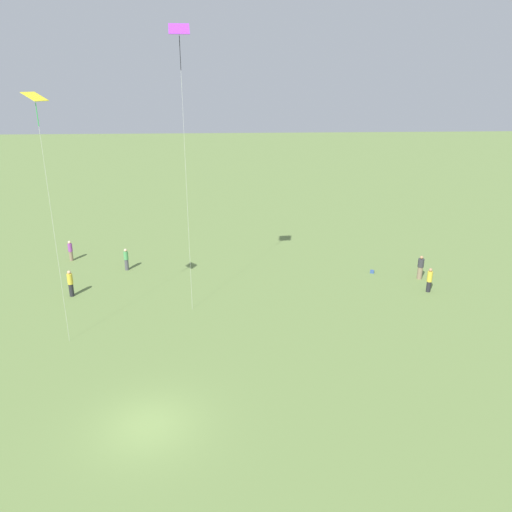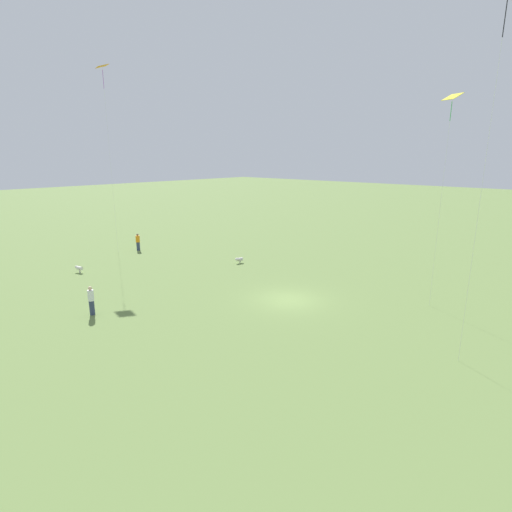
{
  "view_description": "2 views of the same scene",
  "coord_description": "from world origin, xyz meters",
  "views": [
    {
      "loc": [
        17.91,
        3.51,
        14.08
      ],
      "look_at": [
        -6.44,
        5.03,
        5.33
      ],
      "focal_mm": 35.0,
      "sensor_mm": 36.0,
      "label": 1
    },
    {
      "loc": [
        -16.0,
        21.1,
        9.8
      ],
      "look_at": [
        -3.74,
        7.56,
        5.21
      ],
      "focal_mm": 28.0,
      "sensor_mm": 36.0,
      "label": 2
    }
  ],
  "objects": [
    {
      "name": "dog_1",
      "position": [
        9.52,
        -4.69,
        0.35
      ],
      "size": [
        0.46,
        0.78,
        0.55
      ],
      "rotation": [
        0.0,
        0.0,
        6.04
      ],
      "color": "silver",
      "rests_on": "ground_plane"
    },
    {
      "name": "person_5",
      "position": [
        7.61,
        10.52,
        0.94
      ],
      "size": [
        0.44,
        0.44,
        1.88
      ],
      "rotation": [
        0.0,
        0.0,
        0.22
      ],
      "color": "#333D5B",
      "rests_on": "ground_plane"
    },
    {
      "name": "dog_0",
      "position": [
        17.6,
        6.83,
        0.4
      ],
      "size": [
        0.78,
        0.45,
        0.59
      ],
      "rotation": [
        0.0,
        0.0,
        4.98
      ],
      "color": "silver",
      "rests_on": "ground_plane"
    },
    {
      "name": "kite_4",
      "position": [
        -7.7,
        -5.5,
        12.64
      ],
      "size": [
        1.18,
        1.13,
        13.44
      ],
      "rotation": [
        0.0,
        0.0,
        1.94
      ],
      "color": "yellow",
      "rests_on": "ground_plane"
    },
    {
      "name": "person_4",
      "position": [
        21.19,
        -1.22,
        0.9
      ],
      "size": [
        0.51,
        0.51,
        1.81
      ],
      "rotation": [
        0.0,
        0.0,
        3.38
      ],
      "color": "#333D5B",
      "rests_on": "ground_plane"
    },
    {
      "name": "kite_3",
      "position": [
        22.13,
        0.61,
        17.27
      ],
      "size": [
        1.34,
        1.3,
        18.2
      ],
      "rotation": [
        0.0,
        0.0,
        2.11
      ],
      "color": "orange",
      "rests_on": "ground_plane"
    },
    {
      "name": "ground_plane",
      "position": [
        0.0,
        0.0,
        0.0
      ],
      "size": [
        240.0,
        240.0,
        0.0
      ],
      "primitive_type": "plane",
      "color": "olive"
    }
  ]
}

